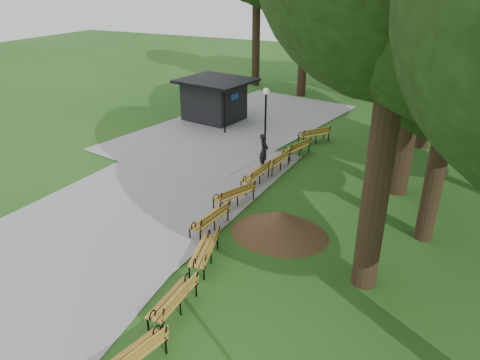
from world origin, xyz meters
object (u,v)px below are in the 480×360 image
at_px(dirt_mound, 280,223).
at_px(bench_2, 173,299).
at_px(bench_5, 234,194).
at_px(bench_7, 276,161).
at_px(bench_1, 131,356).
at_px(bench_3, 204,251).
at_px(bench_4, 209,219).
at_px(bench_8, 296,148).
at_px(bench_9, 314,134).
at_px(person, 264,151).
at_px(kiosk, 214,99).
at_px(bench_6, 255,174).
at_px(lamp_post, 266,106).
at_px(lawn_tree_1, 461,43).

relative_size(dirt_mound, bench_2, 1.51).
bearing_deg(bench_5, bench_7, -159.68).
relative_size(bench_1, bench_2, 1.00).
height_order(bench_3, bench_4, same).
distance_m(bench_8, bench_9, 2.35).
height_order(person, bench_5, person).
bearing_deg(bench_7, bench_4, 4.41).
height_order(dirt_mound, bench_8, bench_8).
relative_size(person, bench_5, 0.85).
bearing_deg(kiosk, bench_8, -19.90).
distance_m(person, bench_3, 7.91).
distance_m(bench_5, bench_9, 8.25).
xyz_separation_m(bench_3, bench_4, (-0.83, 1.79, 0.00)).
distance_m(bench_2, bench_8, 12.07).
bearing_deg(bench_6, lamp_post, -158.75).
bearing_deg(bench_7, dirt_mound, 28.58).
bearing_deg(bench_6, bench_7, 175.62).
bearing_deg(bench_1, bench_4, -153.92).
distance_m(bench_3, bench_4, 1.97).
height_order(bench_4, bench_5, same).
distance_m(bench_7, lawn_tree_1, 9.46).
bearing_deg(dirt_mound, lamp_post, 116.83).
bearing_deg(bench_6, bench_8, 176.47).
xyz_separation_m(bench_3, bench_5, (-0.94, 3.86, 0.00)).
bearing_deg(bench_9, dirt_mound, 48.42).
bearing_deg(bench_4, bench_7, -174.83).
relative_size(kiosk, bench_8, 2.14).
distance_m(kiosk, bench_7, 8.55).
bearing_deg(dirt_mound, bench_1, -96.50).
bearing_deg(dirt_mound, lawn_tree_1, 23.15).
bearing_deg(bench_9, bench_5, 33.57).
xyz_separation_m(bench_8, bench_9, (0.15, 2.34, 0.00)).
height_order(bench_8, lawn_tree_1, lawn_tree_1).
bearing_deg(person, bench_5, 178.63).
distance_m(bench_3, bench_8, 9.76).
bearing_deg(bench_6, bench_1, 12.73).
bearing_deg(bench_4, kiosk, -145.42).
bearing_deg(bench_1, lawn_tree_1, 161.56).
distance_m(kiosk, bench_3, 15.15).
bearing_deg(bench_6, dirt_mound, 39.78).
distance_m(bench_4, bench_9, 10.31).
xyz_separation_m(bench_4, lawn_tree_1, (6.74, 2.74, 5.93)).
bearing_deg(dirt_mound, bench_2, -101.95).
bearing_deg(kiosk, bench_9, -1.85).
bearing_deg(bench_7, bench_9, -179.60).
bearing_deg(bench_7, bench_8, 178.96).
relative_size(bench_4, lawn_tree_1, 0.21).
bearing_deg(lamp_post, bench_5, -77.85).
bearing_deg(bench_9, lamp_post, -3.47).
bearing_deg(lawn_tree_1, bench_6, 168.35).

